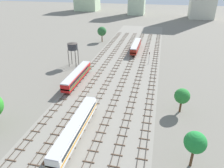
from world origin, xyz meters
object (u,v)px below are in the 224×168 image
(diesel_railcar_far_left_near, at_px, (77,75))
(diesel_railcar_centre_mid, at_px, (136,46))
(signal_post_nearest, at_px, (149,56))
(passenger_coach_centre_left_nearest, at_px, (76,127))
(water_tower, at_px, (73,46))

(diesel_railcar_far_left_near, height_order, diesel_railcar_centre_mid, same)
(diesel_railcar_centre_mid, relative_size, signal_post_nearest, 3.96)
(passenger_coach_centre_left_nearest, height_order, diesel_railcar_far_left_near, same)
(diesel_railcar_far_left_near, bearing_deg, diesel_railcar_centre_mid, 69.06)
(water_tower, bearing_deg, signal_post_nearest, 16.24)
(passenger_coach_centre_left_nearest, relative_size, diesel_railcar_centre_mid, 1.07)
(passenger_coach_centre_left_nearest, bearing_deg, diesel_railcar_far_left_near, 110.70)
(diesel_railcar_far_left_near, xyz_separation_m, water_tower, (-7.11, 14.51, 5.46))
(diesel_railcar_far_left_near, height_order, water_tower, water_tower)
(diesel_railcar_centre_mid, bearing_deg, diesel_railcar_far_left_near, -110.94)
(diesel_railcar_centre_mid, xyz_separation_m, signal_post_nearest, (7.47, -15.95, 0.70))
(diesel_railcar_far_left_near, xyz_separation_m, signal_post_nearest, (22.42, 23.11, 0.70))
(water_tower, distance_m, signal_post_nearest, 31.12)
(diesel_railcar_far_left_near, bearing_deg, passenger_coach_centre_left_nearest, -69.30)
(water_tower, bearing_deg, diesel_railcar_far_left_near, -63.91)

